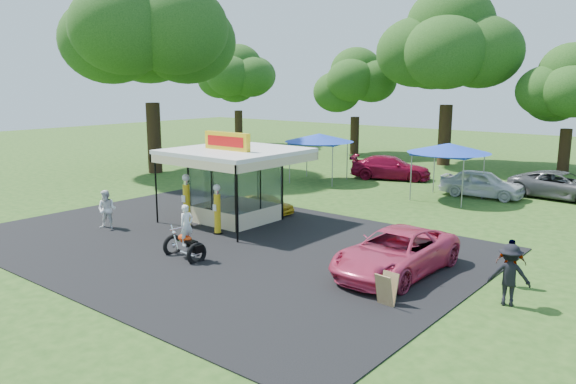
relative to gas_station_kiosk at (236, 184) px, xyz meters
The scene contains 23 objects.
ground 5.67m from the gas_station_kiosk, 68.18° to the right, with size 120.00×120.00×0.00m, color #254916.
asphalt_apron 4.01m from the gas_station_kiosk, 56.26° to the right, with size 20.00×14.00×0.04m, color black.
gas_station_kiosk is the anchor object (origin of this frame).
gas_pump_left 2.42m from the gas_station_kiosk, 114.06° to the right, with size 0.45×0.45×2.40m.
gas_pump_right 2.47m from the gas_station_kiosk, 65.14° to the right, with size 0.41×0.41×2.17m.
motorcycle 5.89m from the gas_station_kiosk, 63.85° to the right, with size 1.83×0.99×2.13m.
spare_tires 1.98m from the gas_station_kiosk, 140.64° to the right, with size 0.80×0.72×0.65m.
a_frame_sign 11.39m from the gas_station_kiosk, 23.29° to the right, with size 0.56×0.53×0.97m.
kiosk_car 2.56m from the gas_station_kiosk, 90.00° to the left, with size 1.13×2.82×0.96m, color gold.
pink_sedan 9.48m from the gas_station_kiosk, 11.13° to the right, with size 2.49×5.40×1.50m, color #D13860.
spectator_west 5.78m from the gas_station_kiosk, 127.23° to the right, with size 0.84×0.66×1.74m, color white.
spectator_east_a 13.29m from the gas_station_kiosk, ahead, with size 1.18×0.68×1.83m, color black.
spectator_east_b 12.68m from the gas_station_kiosk, ahead, with size 0.90×0.37×1.53m, color gray.
bg_car_b 14.88m from the gas_station_kiosk, 90.65° to the left, with size 2.14×5.27×1.53m, color maroon.
bg_car_c 14.47m from the gas_station_kiosk, 62.12° to the left, with size 1.83×4.54×1.55m, color silver.
bg_car_d 18.31m from the gas_station_kiosk, 55.48° to the left, with size 2.50×5.43×1.51m, color #515153.
tent_west 11.70m from the gas_station_kiosk, 106.88° to the left, with size 4.45×4.45×3.11m.
tent_east 12.22m from the gas_station_kiosk, 63.07° to the left, with size 4.47×4.47×3.12m.
oak_far_a 32.45m from the gas_station_kiosk, 133.83° to the left, with size 8.33×8.33×9.87m.
oak_far_b 26.75m from the gas_station_kiosk, 110.62° to the left, with size 7.68×7.68×9.16m.
oak_far_c 24.24m from the gas_station_kiosk, 90.48° to the left, with size 11.16×11.16×13.15m.
oak_far_d 26.03m from the gas_station_kiosk, 71.38° to the left, with size 7.40×7.40×8.81m.
oak_near 17.70m from the gas_station_kiosk, 155.33° to the left, with size 12.68×12.68×14.60m.
Camera 1 is at (15.84, -13.13, 6.37)m, focal length 35.00 mm.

